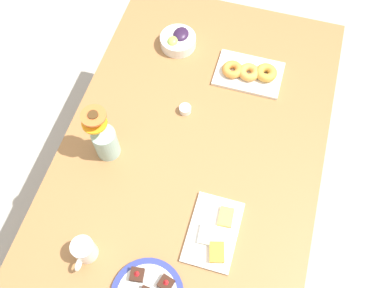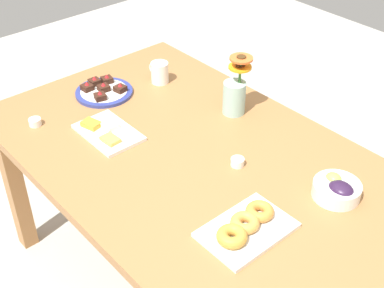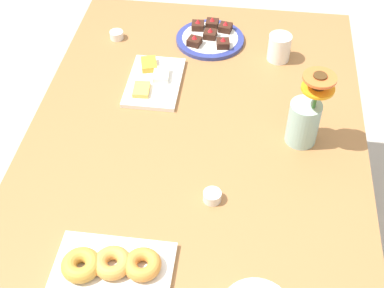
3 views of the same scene
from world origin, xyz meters
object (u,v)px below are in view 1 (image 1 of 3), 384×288
(croissant_platter, at_px, (249,73))
(flower_vase, at_px, (105,140))
(grape_bowl, at_px, (178,40))
(dining_table, at_px, (192,158))
(cheese_platter, at_px, (214,233))
(jam_cup_honey, at_px, (185,109))
(coffee_mug, at_px, (84,250))

(croissant_platter, height_order, flower_vase, flower_vase)
(croissant_platter, bearing_deg, grape_bowl, -103.38)
(dining_table, distance_m, grape_bowl, 0.54)
(croissant_platter, relative_size, flower_vase, 1.13)
(cheese_platter, height_order, jam_cup_honey, cheese_platter)
(grape_bowl, bearing_deg, dining_table, 22.49)
(grape_bowl, height_order, flower_vase, flower_vase)
(croissant_platter, height_order, jam_cup_honey, croissant_platter)
(dining_table, xyz_separation_m, cheese_platter, (0.30, 0.16, 0.10))
(coffee_mug, height_order, flower_vase, flower_vase)
(coffee_mug, relative_size, cheese_platter, 0.43)
(cheese_platter, xyz_separation_m, croissant_platter, (-0.71, -0.03, 0.01))
(jam_cup_honey, bearing_deg, coffee_mug, -14.04)
(grape_bowl, xyz_separation_m, jam_cup_honey, (0.33, 0.13, -0.01))
(dining_table, relative_size, croissant_platter, 5.71)
(dining_table, relative_size, grape_bowl, 10.21)
(coffee_mug, relative_size, croissant_platter, 0.40)
(dining_table, xyz_separation_m, flower_vase, (0.10, -0.31, 0.17))
(coffee_mug, height_order, jam_cup_honey, coffee_mug)
(cheese_platter, relative_size, jam_cup_honey, 5.42)
(cheese_platter, bearing_deg, grape_bowl, -155.07)
(coffee_mug, xyz_separation_m, croissant_platter, (-0.89, 0.37, -0.03))
(coffee_mug, height_order, cheese_platter, coffee_mug)
(grape_bowl, relative_size, croissant_platter, 0.56)
(cheese_platter, bearing_deg, flower_vase, -113.44)
(dining_table, xyz_separation_m, coffee_mug, (0.49, -0.24, 0.13))
(flower_vase, bearing_deg, coffee_mug, 10.50)
(dining_table, height_order, coffee_mug, coffee_mug)
(coffee_mug, relative_size, flower_vase, 0.45)
(dining_table, xyz_separation_m, jam_cup_honey, (-0.16, -0.07, 0.10))
(dining_table, bearing_deg, jam_cup_honey, -155.02)
(flower_vase, bearing_deg, jam_cup_honey, 137.42)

